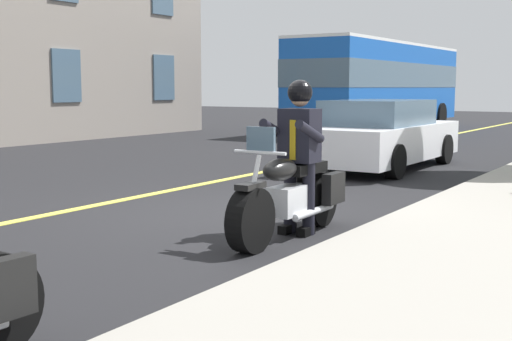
# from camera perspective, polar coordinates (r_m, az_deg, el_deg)

# --- Properties ---
(ground_plane) EXTENTS (80.00, 80.00, 0.00)m
(ground_plane) POSITION_cam_1_polar(r_m,az_deg,el_deg) (8.82, -1.89, -3.73)
(ground_plane) COLOR black
(lane_center_stripe) EXTENTS (60.00, 0.16, 0.01)m
(lane_center_stripe) POSITION_cam_1_polar(r_m,az_deg,el_deg) (10.08, -11.29, -2.47)
(lane_center_stripe) COLOR #E5DB4C
(lane_center_stripe) RESTS_ON ground_plane
(motorcycle_main) EXTENTS (2.21, 0.62, 1.26)m
(motorcycle_main) POSITION_cam_1_polar(r_m,az_deg,el_deg) (7.43, 2.98, -2.24)
(motorcycle_main) COLOR black
(motorcycle_main) RESTS_ON ground_plane
(rider_main) EXTENTS (0.63, 0.56, 1.74)m
(rider_main) POSITION_cam_1_polar(r_m,az_deg,el_deg) (7.53, 3.68, 2.35)
(rider_main) COLOR black
(rider_main) RESTS_ON ground_plane
(bus_near) EXTENTS (11.05, 2.70, 3.30)m
(bus_near) POSITION_cam_1_polar(r_m,az_deg,el_deg) (26.24, 10.56, 7.46)
(bus_near) COLOR blue
(bus_near) RESTS_ON ground_plane
(car_dark) EXTENTS (4.60, 1.92, 1.40)m
(car_dark) POSITION_cam_1_polar(r_m,az_deg,el_deg) (13.96, 10.58, 3.01)
(car_dark) COLOR white
(car_dark) RESTS_ON ground_plane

